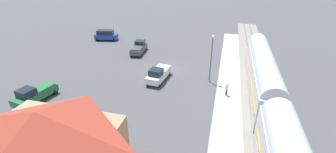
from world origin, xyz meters
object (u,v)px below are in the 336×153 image
pickup_white (159,74)px  pickup_charcoal (139,48)px  passenger_train (274,115)px  light_pole_near_platform (212,53)px  suv_blue (106,35)px  pickup_green (34,94)px  pedestrian_on_platform (227,88)px  station_building (43,142)px

pickup_white → pickup_charcoal: same height
passenger_train → light_pole_near_platform: size_ratio=5.84×
pickup_white → light_pole_near_platform: bearing=-168.8°
pickup_charcoal → light_pole_near_platform: 16.97m
suv_blue → light_pole_near_platform: size_ratio=0.75×
pickup_green → pickup_white: bearing=-144.8°
pickup_green → pedestrian_on_platform: bearing=-163.2°
pickup_green → station_building: bearing=136.4°
pickup_white → station_building: bearing=77.8°
pickup_white → pickup_green: (13.25, 9.35, 0.00)m
passenger_train → pickup_charcoal: bearing=-43.3°
passenger_train → pedestrian_on_platform: passenger_train is taller
pickup_green → light_pole_near_platform: 23.41m
station_building → suv_blue: size_ratio=2.17×
pickup_green → light_pole_near_platform: light_pole_near_platform is taller
station_building → pickup_green: 13.01m
pedestrian_on_platform → pickup_charcoal: bearing=-37.0°
pickup_charcoal → passenger_train: bearing=136.7°
suv_blue → pickup_charcoal: bearing=149.7°
light_pole_near_platform → station_building: bearing=60.3°
pickup_white → suv_blue: size_ratio=1.08×
pedestrian_on_platform → pickup_charcoal: 20.86m
pedestrian_on_platform → pickup_green: pickup_green is taller
pickup_white → pickup_green: same height
pickup_charcoal → light_pole_near_platform: (-14.16, 8.71, 3.41)m
light_pole_near_platform → pickup_white: bearing=11.2°
suv_blue → pickup_green: (-3.61, 25.29, -0.12)m
passenger_train → station_building: 19.96m
pickup_green → passenger_train: bearing=179.5°
pickup_green → pickup_charcoal: bearing=-108.0°
pickup_white → pickup_charcoal: (6.91, -10.14, 0.00)m
station_building → suv_blue: bearing=-69.3°
station_building → pedestrian_on_platform: bearing=-130.9°
station_building → pickup_green: (9.30, -8.86, -2.08)m
pedestrian_on_platform → light_pole_near_platform: (2.50, -3.84, 3.16)m
pickup_charcoal → pickup_green: same height
pedestrian_on_platform → suv_blue: size_ratio=0.33×
pickup_charcoal → pickup_green: size_ratio=0.98×
suv_blue → passenger_train: bearing=140.4°
pickup_charcoal → pickup_white: bearing=124.3°
pedestrian_on_platform → pickup_white: 10.04m
pickup_white → pickup_green: 16.21m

